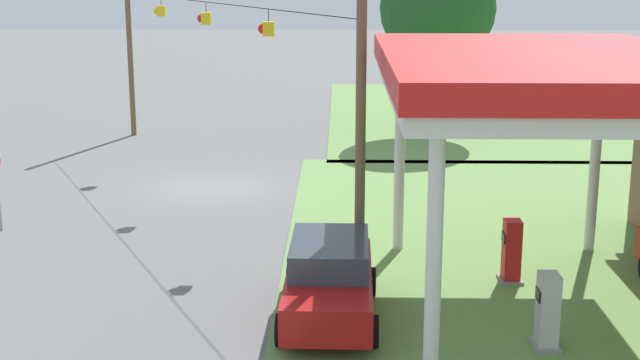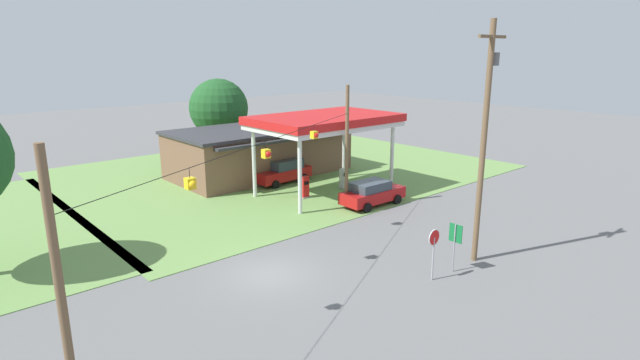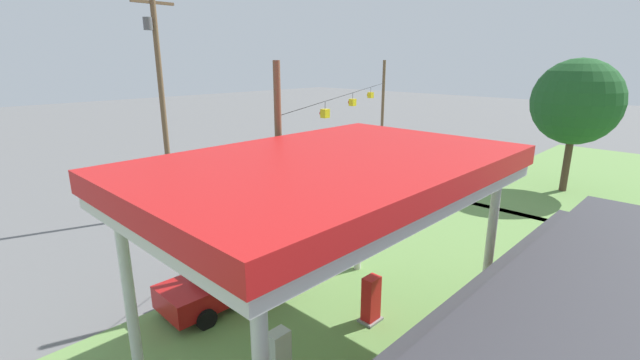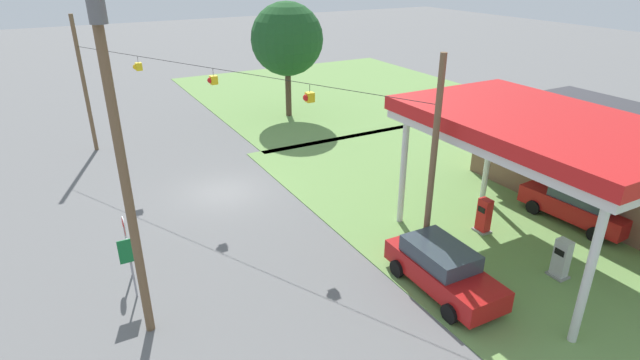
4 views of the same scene
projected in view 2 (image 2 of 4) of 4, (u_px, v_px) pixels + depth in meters
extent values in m
plane|color=slate|center=(269.00, 275.00, 23.76)|extent=(160.00, 160.00, 0.00)
cube|color=#6B934C|center=(280.00, 170.00, 44.71)|extent=(36.00, 28.00, 0.04)
cube|color=silver|center=(325.00, 125.00, 36.11)|extent=(10.18, 6.42, 0.35)
cube|color=red|center=(325.00, 119.00, 36.00)|extent=(10.38, 6.62, 0.55)
cylinder|color=silver|center=(300.00, 177.00, 32.01)|extent=(0.28, 0.28, 4.95)
cylinder|color=silver|center=(392.00, 158.00, 37.75)|extent=(0.28, 0.28, 4.95)
cylinder|color=silver|center=(254.00, 164.00, 35.80)|extent=(0.28, 0.28, 4.95)
cylinder|color=silver|center=(344.00, 148.00, 41.55)|extent=(0.28, 0.28, 4.95)
cube|color=brown|center=(260.00, 152.00, 42.93)|extent=(14.64, 7.51, 3.78)
cube|color=#333338|center=(259.00, 129.00, 42.42)|extent=(14.94, 7.81, 0.24)
cube|color=#333338|center=(289.00, 139.00, 39.53)|extent=(13.17, 0.70, 0.20)
cube|color=gray|center=(305.00, 197.00, 36.13)|extent=(0.71, 0.56, 0.12)
cube|color=red|center=(305.00, 187.00, 35.93)|extent=(0.55, 0.40, 1.49)
cube|color=black|center=(306.00, 183.00, 35.70)|extent=(0.39, 0.03, 0.24)
cube|color=gray|center=(343.00, 188.00, 38.63)|extent=(0.71, 0.56, 0.12)
cube|color=silver|center=(344.00, 178.00, 38.43)|extent=(0.55, 0.40, 1.49)
cube|color=black|center=(346.00, 174.00, 38.20)|extent=(0.39, 0.03, 0.24)
cube|color=#AD1414|center=(373.00, 195.00, 34.28)|extent=(4.81, 1.94, 0.78)
cube|color=#333D47|center=(370.00, 186.00, 33.93)|extent=(2.66, 1.75, 0.61)
cylinder|color=black|center=(377.00, 194.00, 36.01)|extent=(0.68, 0.23, 0.68)
cylinder|color=black|center=(397.00, 199.00, 34.61)|extent=(0.68, 0.23, 0.68)
cylinder|color=black|center=(347.00, 201.00, 34.15)|extent=(0.68, 0.23, 0.68)
cylinder|color=black|center=(367.00, 208.00, 32.75)|extent=(0.68, 0.23, 0.68)
cube|color=#AD1414|center=(282.00, 174.00, 40.04)|extent=(5.02, 2.19, 0.83)
cube|color=#333D47|center=(285.00, 164.00, 40.04)|extent=(2.81, 1.88, 0.75)
cylinder|color=black|center=(276.00, 185.00, 38.45)|extent=(0.69, 0.27, 0.68)
cylinder|color=black|center=(260.00, 180.00, 39.74)|extent=(0.69, 0.27, 0.68)
cylinder|color=black|center=(304.00, 178.00, 40.55)|extent=(0.69, 0.27, 0.68)
cylinder|color=black|center=(289.00, 174.00, 41.83)|extent=(0.69, 0.27, 0.68)
cylinder|color=#99999E|center=(433.00, 259.00, 22.96)|extent=(0.08, 0.08, 2.10)
cylinder|color=white|center=(434.00, 237.00, 22.69)|extent=(0.80, 0.03, 0.80)
cylinder|color=red|center=(434.00, 237.00, 22.69)|extent=(0.70, 0.03, 0.70)
cylinder|color=gray|center=(454.00, 248.00, 23.80)|extent=(0.07, 0.07, 2.40)
cube|color=#146B33|center=(456.00, 233.00, 23.65)|extent=(0.04, 0.70, 0.90)
cylinder|color=brown|center=(483.00, 146.00, 23.96)|extent=(0.28, 0.28, 11.77)
cube|color=brown|center=(492.00, 37.00, 22.69)|extent=(2.20, 0.14, 0.14)
cylinder|color=#59595B|center=(495.00, 59.00, 23.16)|extent=(0.44, 0.44, 0.60)
cylinder|color=brown|center=(62.00, 302.00, 12.71)|extent=(0.24, 0.24, 8.25)
cylinder|color=brown|center=(347.00, 149.00, 32.74)|extent=(0.24, 0.24, 8.25)
cylinder|color=black|center=(266.00, 142.00, 22.14)|extent=(19.96, 10.02, 0.02)
cylinder|color=black|center=(189.00, 173.00, 17.18)|extent=(0.02, 0.02, 0.35)
cube|color=yellow|center=(190.00, 183.00, 17.27)|extent=(0.32, 0.32, 0.40)
sphere|color=yellow|center=(192.00, 184.00, 17.15)|extent=(0.28, 0.28, 0.28)
cylinder|color=black|center=(266.00, 145.00, 22.19)|extent=(0.02, 0.02, 0.35)
cube|color=yellow|center=(266.00, 154.00, 22.28)|extent=(0.32, 0.32, 0.40)
sphere|color=red|center=(268.00, 154.00, 22.16)|extent=(0.28, 0.28, 0.28)
cylinder|color=black|center=(314.00, 128.00, 27.20)|extent=(0.02, 0.02, 0.35)
cube|color=yellow|center=(314.00, 135.00, 27.29)|extent=(0.32, 0.32, 0.40)
sphere|color=red|center=(316.00, 135.00, 27.17)|extent=(0.28, 0.28, 0.28)
cylinder|color=#4C3828|center=(221.00, 146.00, 48.57)|extent=(0.44, 0.44, 2.80)
sphere|color=#1E5123|center=(219.00, 108.00, 47.66)|extent=(5.59, 5.59, 5.59)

